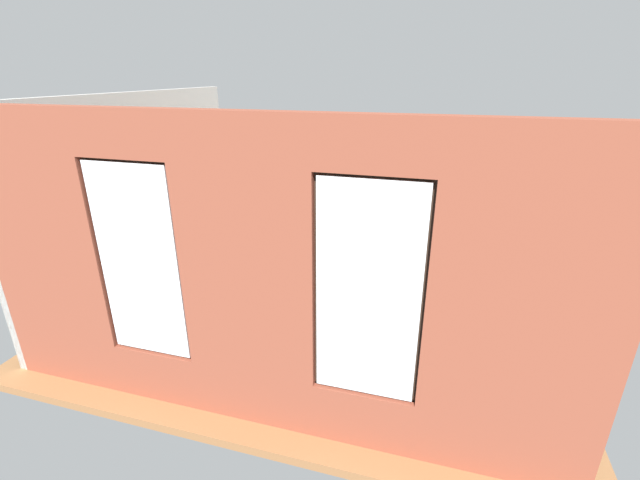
{
  "coord_description": "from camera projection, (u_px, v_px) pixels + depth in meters",
  "views": [
    {
      "loc": [
        -1.61,
        5.88,
        3.36
      ],
      "look_at": [
        -0.02,
        0.4,
        1.11
      ],
      "focal_mm": 24.0,
      "sensor_mm": 36.0,
      "label": 1
    }
  ],
  "objects": [
    {
      "name": "ground_plane",
      "position": [
        326.0,
        298.0,
        6.92
      ],
      "size": [
        6.75,
        6.2,
        0.1
      ],
      "primitive_type": "cube",
      "color": "#99663D"
    },
    {
      "name": "brick_wall_with_windows",
      "position": [
        248.0,
        288.0,
        3.92
      ],
      "size": [
        6.15,
        0.3,
        3.08
      ],
      "color": "brown",
      "rests_on": "ground_plane"
    },
    {
      "name": "white_wall_right",
      "position": [
        144.0,
        192.0,
        6.94
      ],
      "size": [
        0.1,
        5.2,
        3.08
      ],
      "primitive_type": "cube",
      "color": "silver",
      "rests_on": "ground_plane"
    },
    {
      "name": "couch_by_window",
      "position": [
        291.0,
        356.0,
        4.89
      ],
      "size": [
        1.7,
        0.87,
        0.8
      ],
      "color": "black",
      "rests_on": "ground_plane"
    },
    {
      "name": "couch_left",
      "position": [
        487.0,
        320.0,
        5.61
      ],
      "size": [
        0.96,
        1.75,
        0.8
      ],
      "rotation": [
        0.0,
        0.0,
        1.52
      ],
      "color": "black",
      "rests_on": "ground_plane"
    },
    {
      "name": "coffee_table",
      "position": [
        325.0,
        281.0,
        6.49
      ],
      "size": [
        1.42,
        0.86,
        0.45
      ],
      "color": "olive",
      "rests_on": "ground_plane"
    },
    {
      "name": "cup_ceramic",
      "position": [
        325.0,
        275.0,
        6.45
      ],
      "size": [
        0.09,
        0.09,
        0.11
      ],
      "primitive_type": "cylinder",
      "color": "silver",
      "rests_on": "coffee_table"
    },
    {
      "name": "table_plant_small",
      "position": [
        353.0,
        268.0,
        6.45
      ],
      "size": [
        0.16,
        0.16,
        0.26
      ],
      "color": "gray",
      "rests_on": "coffee_table"
    },
    {
      "name": "remote_gray",
      "position": [
        296.0,
        277.0,
        6.46
      ],
      "size": [
        0.17,
        0.13,
        0.02
      ],
      "primitive_type": "cube",
      "rotation": [
        0.0,
        0.0,
        1.07
      ],
      "color": "#59595B",
      "rests_on": "coffee_table"
    },
    {
      "name": "remote_silver",
      "position": [
        330.0,
        282.0,
        6.32
      ],
      "size": [
        0.08,
        0.18,
        0.02
      ],
      "primitive_type": "cube",
      "rotation": [
        0.0,
        0.0,
        6.08
      ],
      "color": "#B2B2B7",
      "rests_on": "coffee_table"
    },
    {
      "name": "remote_black",
      "position": [
        316.0,
        273.0,
        6.61
      ],
      "size": [
        0.07,
        0.17,
        0.02
      ],
      "primitive_type": "cube",
      "rotation": [
        0.0,
        0.0,
        6.16
      ],
      "color": "black",
      "rests_on": "coffee_table"
    },
    {
      "name": "media_console",
      "position": [
        162.0,
        269.0,
        7.14
      ],
      "size": [
        1.14,
        0.42,
        0.6
      ],
      "primitive_type": "cube",
      "color": "black",
      "rests_on": "ground_plane"
    },
    {
      "name": "tv_flatscreen",
      "position": [
        157.0,
        231.0,
        6.9
      ],
      "size": [
        1.11,
        0.2,
        0.73
      ],
      "color": "black",
      "rests_on": "media_console"
    },
    {
      "name": "papasan_chair",
      "position": [
        335.0,
        232.0,
        8.39
      ],
      "size": [
        1.06,
        1.06,
        0.68
      ],
      "color": "olive",
      "rests_on": "ground_plane"
    },
    {
      "name": "potted_plant_corner_near_left",
      "position": [
        488.0,
        232.0,
        7.9
      ],
      "size": [
        0.98,
        0.87,
        1.14
      ],
      "color": "#9E5638",
      "rests_on": "ground_plane"
    },
    {
      "name": "potted_plant_corner_far_left",
      "position": [
        520.0,
        376.0,
        4.06
      ],
      "size": [
        0.95,
        1.01,
        1.24
      ],
      "color": "gray",
      "rests_on": "ground_plane"
    },
    {
      "name": "potted_plant_near_tv",
      "position": [
        150.0,
        287.0,
        5.99
      ],
      "size": [
        0.69,
        0.67,
        1.13
      ],
      "color": "#9E5638",
      "rests_on": "ground_plane"
    },
    {
      "name": "potted_plant_between_couches",
      "position": [
        410.0,
        333.0,
        4.41
      ],
      "size": [
        0.98,
        1.07,
        1.33
      ],
      "color": "beige",
      "rests_on": "ground_plane"
    },
    {
      "name": "potted_plant_mid_room_small",
      "position": [
        378.0,
        261.0,
        6.99
      ],
      "size": [
        0.42,
        0.42,
        0.7
      ],
      "color": "gray",
      "rests_on": "ground_plane"
    },
    {
      "name": "potted_plant_by_left_couch",
      "position": [
        455.0,
        277.0,
        6.9
      ],
      "size": [
        0.26,
        0.26,
        0.41
      ],
      "color": "brown",
      "rests_on": "ground_plane"
    },
    {
      "name": "potted_plant_foreground_right",
      "position": [
        242.0,
        205.0,
        9.1
      ],
      "size": [
        0.67,
        0.67,
        1.08
      ],
      "color": "#9E5638",
      "rests_on": "ground_plane"
    },
    {
      "name": "potted_plant_beside_window_right",
      "position": [
        180.0,
        336.0,
        5.13
      ],
      "size": [
        0.71,
        0.7,
        1.31
      ],
      "color": "brown",
      "rests_on": "ground_plane"
    }
  ]
}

